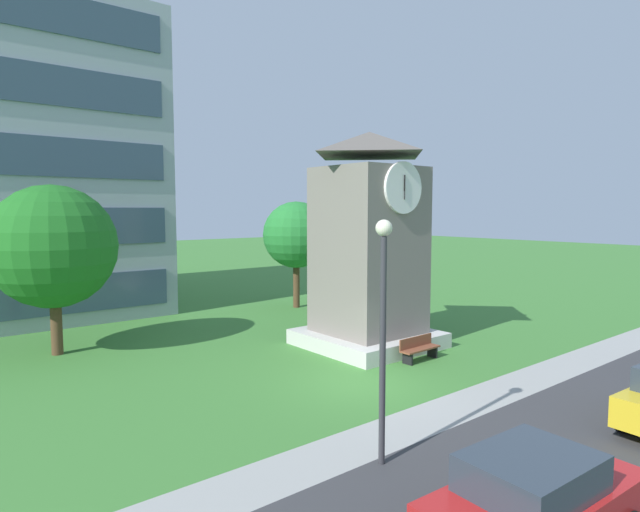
{
  "coord_description": "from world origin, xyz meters",
  "views": [
    {
      "loc": [
        -11.54,
        -12.04,
        5.58
      ],
      "look_at": [
        1.73,
        4.37,
        3.74
      ],
      "focal_mm": 29.66,
      "sensor_mm": 36.0,
      "label": 1
    }
  ],
  "objects_px": {
    "street_lamp": "(383,313)",
    "tree_near_tower": "(53,247)",
    "clock_tower": "(369,253)",
    "park_bench": "(419,348)",
    "tree_streetside": "(296,235)",
    "parked_car_red": "(535,502)"
  },
  "relations": [
    {
      "from": "street_lamp",
      "to": "tree_near_tower",
      "type": "height_order",
      "value": "tree_near_tower"
    },
    {
      "from": "park_bench",
      "to": "parked_car_red",
      "type": "relative_size",
      "value": 0.43
    },
    {
      "from": "tree_near_tower",
      "to": "street_lamp",
      "type": "bearing_deg",
      "value": -76.46
    },
    {
      "from": "park_bench",
      "to": "street_lamp",
      "type": "relative_size",
      "value": 0.34
    },
    {
      "from": "tree_near_tower",
      "to": "tree_streetside",
      "type": "bearing_deg",
      "value": 9.51
    },
    {
      "from": "tree_streetside",
      "to": "clock_tower",
      "type": "bearing_deg",
      "value": -107.78
    },
    {
      "from": "tree_streetside",
      "to": "street_lamp",
      "type": "bearing_deg",
      "value": -120.75
    },
    {
      "from": "clock_tower",
      "to": "park_bench",
      "type": "distance_m",
      "value": 4.35
    },
    {
      "from": "park_bench",
      "to": "parked_car_red",
      "type": "height_order",
      "value": "parked_car_red"
    },
    {
      "from": "parked_car_red",
      "to": "tree_streetside",
      "type": "bearing_deg",
      "value": 63.57
    },
    {
      "from": "clock_tower",
      "to": "tree_streetside",
      "type": "xyz_separation_m",
      "value": [
        2.82,
        8.8,
        0.33
      ]
    },
    {
      "from": "clock_tower",
      "to": "parked_car_red",
      "type": "xyz_separation_m",
      "value": [
        -7.13,
        -11.23,
        -2.97
      ]
    },
    {
      "from": "street_lamp",
      "to": "parked_car_red",
      "type": "relative_size",
      "value": 1.27
    },
    {
      "from": "clock_tower",
      "to": "parked_car_red",
      "type": "bearing_deg",
      "value": -122.42
    },
    {
      "from": "park_bench",
      "to": "tree_streetside",
      "type": "relative_size",
      "value": 0.3
    },
    {
      "from": "street_lamp",
      "to": "tree_near_tower",
      "type": "relative_size",
      "value": 0.82
    },
    {
      "from": "clock_tower",
      "to": "street_lamp",
      "type": "xyz_separation_m",
      "value": [
        -6.9,
        -7.54,
        -0.45
      ]
    },
    {
      "from": "park_bench",
      "to": "tree_streetside",
      "type": "bearing_deg",
      "value": 76.03
    },
    {
      "from": "street_lamp",
      "to": "park_bench",
      "type": "bearing_deg",
      "value": 34.91
    },
    {
      "from": "clock_tower",
      "to": "street_lamp",
      "type": "relative_size",
      "value": 1.62
    },
    {
      "from": "tree_near_tower",
      "to": "parked_car_red",
      "type": "height_order",
      "value": "tree_near_tower"
    },
    {
      "from": "clock_tower",
      "to": "tree_near_tower",
      "type": "distance_m",
      "value": 12.24
    }
  ]
}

